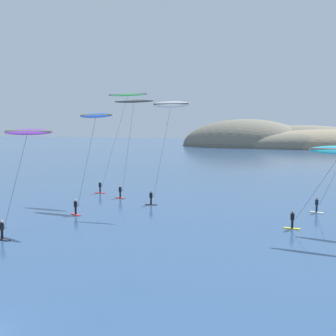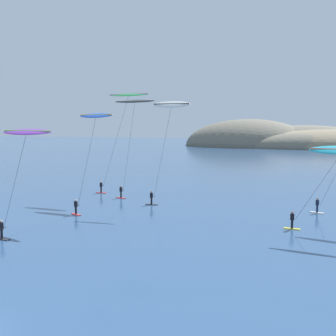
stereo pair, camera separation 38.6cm
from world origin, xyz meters
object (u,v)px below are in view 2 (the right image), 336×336
object	(u,v)px
kitesurfer_green	(126,103)
kitesurfer_purple	(24,141)
kitesurfer_black	(134,109)
kitesurfer_blue	(94,126)
kitesurfer_white	(169,114)

from	to	relation	value
kitesurfer_green	kitesurfer_purple	bearing A→B (deg)	-82.37
kitesurfer_green	kitesurfer_purple	world-z (taller)	kitesurfer_green
kitesurfer_purple	kitesurfer_black	xyz separation A→B (m)	(-1.05, 22.98, 3.35)
kitesurfer_purple	kitesurfer_green	bearing A→B (deg)	97.63
kitesurfer_blue	kitesurfer_black	distance (m)	11.95
kitesurfer_blue	kitesurfer_black	size ratio (longest dim) A/B	0.84
kitesurfer_blue	kitesurfer_purple	bearing A→B (deg)	-88.61
kitesurfer_purple	kitesurfer_white	xyz separation A→B (m)	(4.82, 20.20, 2.48)
kitesurfer_blue	kitesurfer_black	xyz separation A→B (m)	(-0.77, 11.70, 2.26)
kitesurfer_green	kitesurfer_blue	bearing A→B (deg)	-77.68
kitesurfer_green	kitesurfer_white	bearing A→B (deg)	-34.69
kitesurfer_green	kitesurfer_white	xyz separation A→B (m)	(8.30, -5.74, -1.82)
kitesurfer_green	kitesurfer_black	world-z (taller)	kitesurfer_green
kitesurfer_black	kitesurfer_white	bearing A→B (deg)	-25.32
kitesurfer_black	kitesurfer_purple	bearing A→B (deg)	-87.40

